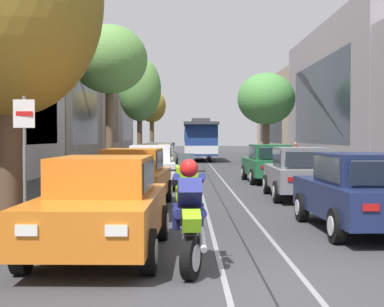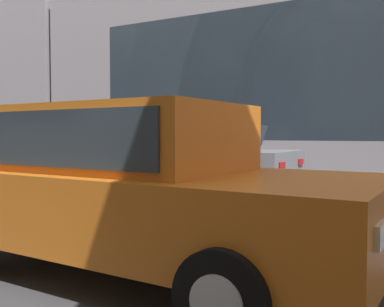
{
  "view_description": "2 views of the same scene",
  "coord_description": "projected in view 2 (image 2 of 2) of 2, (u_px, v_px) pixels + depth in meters",
  "views": [
    {
      "loc": [
        -1.02,
        -7.26,
        1.91
      ],
      "look_at": [
        -0.79,
        20.3,
        1.09
      ],
      "focal_mm": 53.32,
      "sensor_mm": 36.0,
      "label": 1
    },
    {
      "loc": [
        -5.87,
        5.73,
        1.32
      ],
      "look_at": [
        1.0,
        9.55,
        0.96
      ],
      "focal_mm": 41.55,
      "sensor_mm": 36.0,
      "label": 2
    }
  ],
  "objects": [
    {
      "name": "parked_car_grey_second_right",
      "position": [
        196.0,
        158.0,
        9.52
      ],
      "size": [
        2.09,
        4.4,
        1.58
      ],
      "color": "slate",
      "rests_on": "ground"
    },
    {
      "name": "parked_car_green_mid_right",
      "position": [
        1.0,
        152.0,
        12.48
      ],
      "size": [
        2.08,
        4.4,
        1.58
      ],
      "color": "#1E6038",
      "rests_on": "ground"
    },
    {
      "name": "parked_car_orange_second_left",
      "position": [
        137.0,
        189.0,
        4.14
      ],
      "size": [
        2.13,
        4.42,
        1.58
      ],
      "color": "orange",
      "rests_on": "ground"
    }
  ]
}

